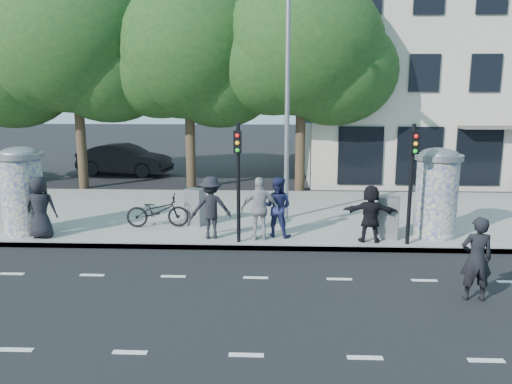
{
  "coord_description": "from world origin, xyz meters",
  "views": [
    {
      "loc": [
        0.51,
        -9.94,
        4.38
      ],
      "look_at": [
        -0.09,
        3.5,
        1.69
      ],
      "focal_mm": 35.0,
      "sensor_mm": 36.0,
      "label": 1
    }
  ],
  "objects_px": {
    "traffic_pole_far": "(412,172)",
    "ped_a": "(41,207)",
    "cabinet_left": "(195,207)",
    "ped_e": "(260,209)",
    "ped_c": "(278,207)",
    "man_road": "(476,259)",
    "traffic_pole_near": "(238,171)",
    "ped_f": "(370,213)",
    "ad_column_right": "(437,191)",
    "ad_column_left": "(22,188)",
    "ped_d": "(211,208)",
    "bicycle": "(158,211)",
    "street_lamp": "(288,79)",
    "cabinet_right": "(388,217)",
    "car_mid": "(125,160)"
  },
  "relations": [
    {
      "from": "ad_column_left",
      "to": "traffic_pole_near",
      "type": "relative_size",
      "value": 0.78
    },
    {
      "from": "ad_column_left",
      "to": "car_mid",
      "type": "xyz_separation_m",
      "value": [
        -0.56,
        11.94,
        -0.72
      ]
    },
    {
      "from": "traffic_pole_far",
      "to": "ped_a",
      "type": "distance_m",
      "value": 10.71
    },
    {
      "from": "traffic_pole_near",
      "to": "car_mid",
      "type": "xyz_separation_m",
      "value": [
        -7.16,
        12.65,
        -1.41
      ]
    },
    {
      "from": "ped_f",
      "to": "cabinet_left",
      "type": "height_order",
      "value": "ped_f"
    },
    {
      "from": "traffic_pole_near",
      "to": "car_mid",
      "type": "distance_m",
      "value": 14.61
    },
    {
      "from": "traffic_pole_far",
      "to": "ped_a",
      "type": "height_order",
      "value": "traffic_pole_far"
    },
    {
      "from": "traffic_pole_far",
      "to": "bicycle",
      "type": "bearing_deg",
      "value": 168.25
    },
    {
      "from": "bicycle",
      "to": "traffic_pole_near",
      "type": "bearing_deg",
      "value": -125.92
    },
    {
      "from": "cabinet_right",
      "to": "ad_column_left",
      "type": "bearing_deg",
      "value": -164.04
    },
    {
      "from": "ad_column_left",
      "to": "ped_e",
      "type": "height_order",
      "value": "ad_column_left"
    },
    {
      "from": "cabinet_left",
      "to": "ad_column_right",
      "type": "bearing_deg",
      "value": 16.13
    },
    {
      "from": "man_road",
      "to": "bicycle",
      "type": "relative_size",
      "value": 0.93
    },
    {
      "from": "ad_column_left",
      "to": "ped_e",
      "type": "distance_m",
      "value": 7.23
    },
    {
      "from": "ped_e",
      "to": "car_mid",
      "type": "bearing_deg",
      "value": -65.04
    },
    {
      "from": "street_lamp",
      "to": "ad_column_left",
      "type": "bearing_deg",
      "value": -165.06
    },
    {
      "from": "ad_column_left",
      "to": "cabinet_right",
      "type": "height_order",
      "value": "ad_column_left"
    },
    {
      "from": "ped_d",
      "to": "ad_column_left",
      "type": "bearing_deg",
      "value": -14.03
    },
    {
      "from": "man_road",
      "to": "car_mid",
      "type": "bearing_deg",
      "value": -51.3
    },
    {
      "from": "traffic_pole_far",
      "to": "ped_e",
      "type": "distance_m",
      "value": 4.37
    },
    {
      "from": "ped_a",
      "to": "ad_column_left",
      "type": "bearing_deg",
      "value": -36.75
    },
    {
      "from": "ad_column_right",
      "to": "ped_a",
      "type": "distance_m",
      "value": 11.67
    },
    {
      "from": "ped_d",
      "to": "ped_e",
      "type": "height_order",
      "value": "ped_e"
    },
    {
      "from": "ped_a",
      "to": "ped_c",
      "type": "height_order",
      "value": "ped_a"
    },
    {
      "from": "ped_a",
      "to": "ped_f",
      "type": "height_order",
      "value": "ped_a"
    },
    {
      "from": "street_lamp",
      "to": "ped_f",
      "type": "relative_size",
      "value": 4.8
    },
    {
      "from": "ped_a",
      "to": "ped_f",
      "type": "distance_m",
      "value": 9.61
    },
    {
      "from": "ped_e",
      "to": "man_road",
      "type": "bearing_deg",
      "value": 134.42
    },
    {
      "from": "ped_f",
      "to": "ad_column_right",
      "type": "bearing_deg",
      "value": -157.22
    },
    {
      "from": "ad_column_right",
      "to": "ped_f",
      "type": "distance_m",
      "value": 2.21
    },
    {
      "from": "ad_column_right",
      "to": "cabinet_right",
      "type": "bearing_deg",
      "value": -169.21
    },
    {
      "from": "ad_column_left",
      "to": "ped_d",
      "type": "height_order",
      "value": "ad_column_left"
    },
    {
      "from": "car_mid",
      "to": "ad_column_right",
      "type": "bearing_deg",
      "value": -121.24
    },
    {
      "from": "ad_column_left",
      "to": "ped_e",
      "type": "relative_size",
      "value": 1.43
    },
    {
      "from": "traffic_pole_far",
      "to": "cabinet_right",
      "type": "xyz_separation_m",
      "value": [
        -0.44,
        0.63,
        -1.46
      ]
    },
    {
      "from": "man_road",
      "to": "car_mid",
      "type": "distance_m",
      "value": 20.39
    },
    {
      "from": "ad_column_left",
      "to": "cabinet_left",
      "type": "distance_m",
      "value": 5.24
    },
    {
      "from": "street_lamp",
      "to": "man_road",
      "type": "bearing_deg",
      "value": -58.03
    },
    {
      "from": "cabinet_left",
      "to": "ad_column_left",
      "type": "bearing_deg",
      "value": -143.33
    },
    {
      "from": "traffic_pole_near",
      "to": "ped_d",
      "type": "distance_m",
      "value": 1.49
    },
    {
      "from": "cabinet_left",
      "to": "ped_e",
      "type": "bearing_deg",
      "value": -12.74
    },
    {
      "from": "man_road",
      "to": "bicycle",
      "type": "bearing_deg",
      "value": -31.07
    },
    {
      "from": "ped_a",
      "to": "cabinet_left",
      "type": "distance_m",
      "value": 4.61
    },
    {
      "from": "traffic_pole_near",
      "to": "ped_c",
      "type": "relative_size",
      "value": 1.89
    },
    {
      "from": "ped_c",
      "to": "man_road",
      "type": "distance_m",
      "value": 5.92
    },
    {
      "from": "ped_a",
      "to": "car_mid",
      "type": "relative_size",
      "value": 0.37
    },
    {
      "from": "ad_column_right",
      "to": "cabinet_right",
      "type": "height_order",
      "value": "ad_column_right"
    },
    {
      "from": "ped_f",
      "to": "traffic_pole_far",
      "type": "bearing_deg",
      "value": 171.58
    },
    {
      "from": "traffic_pole_near",
      "to": "cabinet_left",
      "type": "xyz_separation_m",
      "value": [
        -1.55,
        1.88,
        -1.48
      ]
    },
    {
      "from": "street_lamp",
      "to": "ped_d",
      "type": "height_order",
      "value": "street_lamp"
    }
  ]
}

